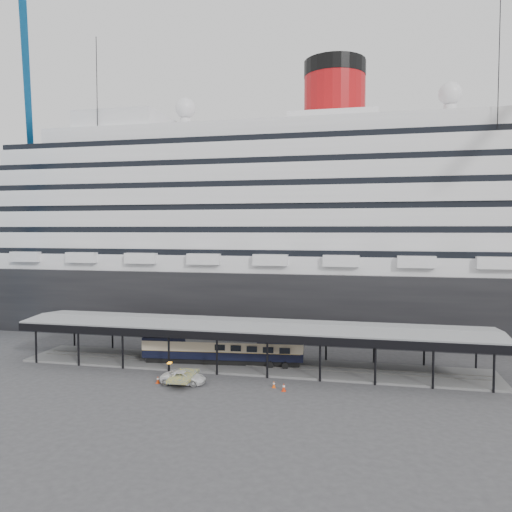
{
  "coord_description": "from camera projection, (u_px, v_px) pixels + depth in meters",
  "views": [
    {
      "loc": [
        13.36,
        -52.22,
        16.3
      ],
      "look_at": [
        0.04,
        8.0,
        13.07
      ],
      "focal_mm": 35.0,
      "sensor_mm": 36.0,
      "label": 1
    }
  ],
  "objects": [
    {
      "name": "traffic_cone_mid",
      "position": [
        274.0,
        384.0,
        51.51
      ],
      "size": [
        0.45,
        0.45,
        0.71
      ],
      "rotation": [
        0.0,
        0.0,
        0.3
      ],
      "color": "#F6530D",
      "rests_on": "ground"
    },
    {
      "name": "platform_canopy",
      "position": [
        250.0,
        347.0,
        59.4
      ],
      "size": [
        56.0,
        9.18,
        5.3
      ],
      "color": "slate",
      "rests_on": "ground"
    },
    {
      "name": "cruise_ship",
      "position": [
        286.0,
        218.0,
        84.88
      ],
      "size": [
        130.0,
        30.0,
        43.9
      ],
      "color": "black",
      "rests_on": "ground"
    },
    {
      "name": "traffic_cone_right",
      "position": [
        284.0,
        387.0,
        50.36
      ],
      "size": [
        0.44,
        0.44,
        0.84
      ],
      "rotation": [
        0.0,
        0.0,
        -0.01
      ],
      "color": "red",
      "rests_on": "ground"
    },
    {
      "name": "traffic_cone_left",
      "position": [
        158.0,
        380.0,
        52.98
      ],
      "size": [
        0.46,
        0.46,
        0.79
      ],
      "rotation": [
        0.0,
        0.0,
        -0.15
      ],
      "color": "red",
      "rests_on": "ground"
    },
    {
      "name": "ground",
      "position": [
        240.0,
        379.0,
        54.65
      ],
      "size": [
        200.0,
        200.0,
        0.0
      ],
      "primitive_type": "plane",
      "color": "#363639",
      "rests_on": "ground"
    },
    {
      "name": "pullman_carriage",
      "position": [
        223.0,
        346.0,
        60.13
      ],
      "size": [
        19.55,
        4.42,
        19.05
      ],
      "rotation": [
        0.0,
        0.0,
        0.1
      ],
      "color": "black",
      "rests_on": "ground"
    },
    {
      "name": "port_truck",
      "position": [
        183.0,
        378.0,
        52.77
      ],
      "size": [
        4.9,
        2.5,
        1.32
      ],
      "primitive_type": "imported",
      "rotation": [
        0.0,
        0.0,
        1.63
      ],
      "color": "silver",
      "rests_on": "ground"
    }
  ]
}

